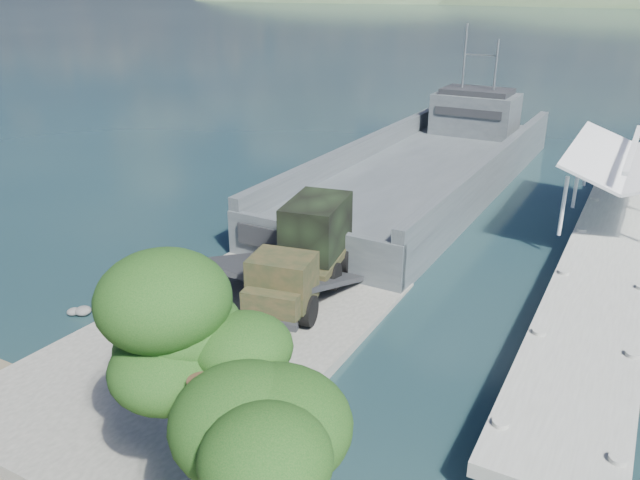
# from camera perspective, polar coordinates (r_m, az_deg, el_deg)

# --- Properties ---
(ground) EXTENTS (1400.00, 1400.00, 0.00)m
(ground) POSITION_cam_1_polar(r_m,az_deg,el_deg) (26.23, -8.20, -8.67)
(ground) COLOR #18323A
(ground) RESTS_ON ground
(boat_ramp) EXTENTS (10.00, 18.00, 0.50)m
(boat_ramp) POSITION_cam_1_polar(r_m,az_deg,el_deg) (25.43, -9.58, -9.17)
(boat_ramp) COLOR slate
(boat_ramp) RESTS_ON ground
(shoreline_rocks) EXTENTS (3.20, 5.60, 0.90)m
(shoreline_rocks) POSITION_cam_1_polar(r_m,az_deg,el_deg) (30.27, -17.19, -5.06)
(shoreline_rocks) COLOR #585856
(shoreline_rocks) RESTS_ON ground
(pier) EXTENTS (6.40, 44.00, 6.10)m
(pier) POSITION_cam_1_polar(r_m,az_deg,el_deg) (38.44, 25.73, 2.12)
(pier) COLOR #97988F
(pier) RESTS_ON ground
(landing_craft) EXTENTS (10.41, 38.83, 11.48)m
(landing_craft) POSITION_cam_1_polar(r_m,az_deg,el_deg) (44.70, 9.64, 5.75)
(landing_craft) COLOR #40484B
(landing_craft) RESTS_ON ground
(military_truck) EXTENTS (3.93, 8.59, 3.84)m
(military_truck) POSITION_cam_1_polar(r_m,az_deg,el_deg) (27.73, -1.29, -1.05)
(military_truck) COLOR black
(military_truck) RESTS_ON boat_ramp
(soldier) EXTENTS (0.68, 0.47, 1.79)m
(soldier) POSITION_cam_1_polar(r_m,az_deg,el_deg) (26.99, -17.06, -5.16)
(soldier) COLOR black
(soldier) RESTS_ON boat_ramp
(overhang_tree) EXTENTS (7.67, 7.07, 6.96)m
(overhang_tree) POSITION_cam_1_polar(r_m,az_deg,el_deg) (14.19, -11.27, -11.50)
(overhang_tree) COLOR #392617
(overhang_tree) RESTS_ON ground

